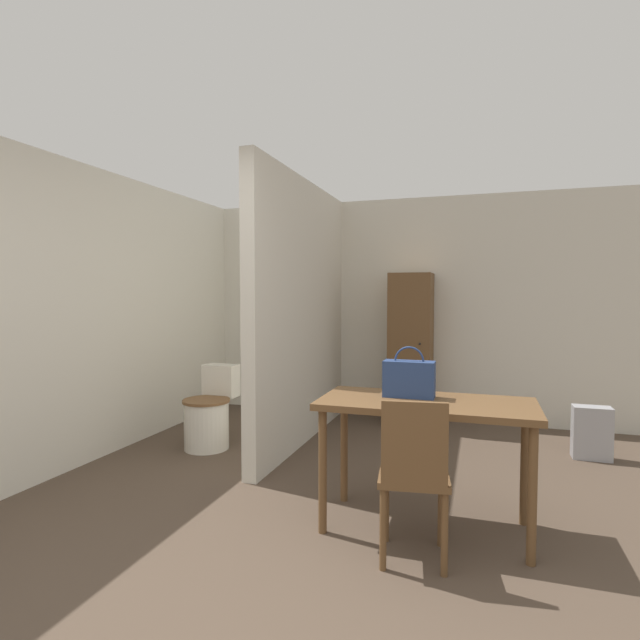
% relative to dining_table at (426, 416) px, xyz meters
% --- Properties ---
extents(ground_plane, '(16.00, 16.00, 0.00)m').
position_rel_dining_table_xyz_m(ground_plane, '(-0.69, -1.19, -0.69)').
color(ground_plane, '#4C3D30').
extents(wall_back, '(5.27, 0.12, 2.50)m').
position_rel_dining_table_xyz_m(wall_back, '(-0.69, 2.75, 0.56)').
color(wall_back, beige).
rests_on(wall_back, ground_plane).
extents(wall_left, '(0.12, 4.87, 2.50)m').
position_rel_dining_table_xyz_m(wall_left, '(-2.89, 0.75, 0.56)').
color(wall_left, beige).
rests_on(wall_left, ground_plane).
extents(partition_wall, '(0.12, 2.37, 2.50)m').
position_rel_dining_table_xyz_m(partition_wall, '(-1.33, 1.50, 0.56)').
color(partition_wall, beige).
rests_on(partition_wall, ground_plane).
extents(dining_table, '(1.27, 0.61, 0.78)m').
position_rel_dining_table_xyz_m(dining_table, '(0.00, 0.00, 0.00)').
color(dining_table, brown).
rests_on(dining_table, ground_plane).
extents(wooden_chair, '(0.41, 0.41, 0.89)m').
position_rel_dining_table_xyz_m(wooden_chair, '(-0.02, -0.42, -0.20)').
color(wooden_chair, brown).
rests_on(wooden_chair, ground_plane).
extents(toilet, '(0.43, 0.58, 0.74)m').
position_rel_dining_table_xyz_m(toilet, '(-2.08, 1.02, -0.39)').
color(toilet, silver).
rests_on(toilet, ground_plane).
extents(handbag, '(0.31, 0.13, 0.32)m').
position_rel_dining_table_xyz_m(handbag, '(-0.11, 0.07, 0.21)').
color(handbag, navy).
rests_on(handbag, dining_table).
extents(wooden_cabinet, '(0.45, 0.48, 1.65)m').
position_rel_dining_table_xyz_m(wooden_cabinet, '(-0.42, 2.44, 0.13)').
color(wooden_cabinet, brown).
rests_on(wooden_cabinet, ground_plane).
extents(space_heater, '(0.31, 0.17, 0.46)m').
position_rel_dining_table_xyz_m(space_heater, '(1.23, 1.74, -0.46)').
color(space_heater, '#9E9EA3').
rests_on(space_heater, ground_plane).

